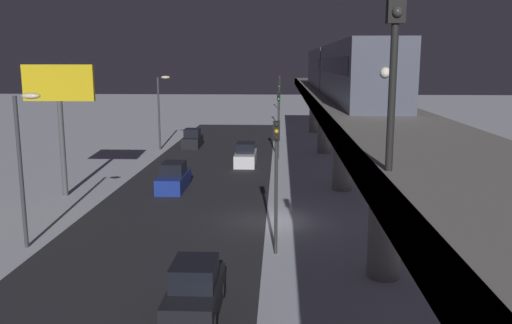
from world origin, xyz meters
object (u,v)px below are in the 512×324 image
at_px(traffic_light_mid, 278,115).
at_px(commercial_billboard, 59,96).
at_px(sedan_black, 195,292).
at_px(sedan_blue, 174,178).
at_px(traffic_light_far, 279,97).
at_px(sedan_white, 246,156).
at_px(rail_signal, 395,42).
at_px(subway_train, 339,69).
at_px(traffic_light_near, 276,168).
at_px(traffic_light_distant, 280,88).
at_px(sedan_black_2, 192,140).

height_order(traffic_light_mid, commercial_billboard, commercial_billboard).
height_order(sedan_black, sedan_blue, same).
bearing_deg(traffic_light_far, sedan_blue, 78.87).
bearing_deg(sedan_blue, sedan_white, -115.44).
xyz_separation_m(rail_signal, traffic_light_mid, (2.53, -38.56, -5.30)).
distance_m(subway_train, sedan_blue, 15.02).
distance_m(traffic_light_near, traffic_light_mid, 25.52).
bearing_deg(sedan_black, sedan_blue, 103.48).
height_order(traffic_light_mid, traffic_light_distant, same).
xyz_separation_m(sedan_black, sedan_black_2, (6.40, -38.62, 0.01)).
relative_size(traffic_light_distant, commercial_billboard, 0.72).
bearing_deg(subway_train, sedan_blue, 19.44).
bearing_deg(sedan_black_2, traffic_light_near, 106.04).
distance_m(rail_signal, commercial_billboard, 29.40).
height_order(traffic_light_far, traffic_light_distant, same).
xyz_separation_m(sedan_black_2, traffic_light_far, (-9.30, -18.69, 3.40)).
relative_size(sedan_blue, sedan_white, 0.98).
distance_m(sedan_white, traffic_light_distant, 54.16).
distance_m(sedan_black, traffic_light_distant, 82.95).
relative_size(sedan_blue, sedan_black_2, 1.13).
distance_m(sedan_blue, traffic_light_far, 39.00).
relative_size(traffic_light_mid, traffic_light_distant, 1.00).
bearing_deg(commercial_billboard, traffic_light_distant, -102.49).
bearing_deg(traffic_light_distant, sedan_blue, 83.28).
xyz_separation_m(sedan_black, traffic_light_near, (-2.90, -6.27, 3.41)).
relative_size(sedan_black_2, commercial_billboard, 0.46).
relative_size(sedan_blue, commercial_billboard, 0.52).
height_order(traffic_light_near, traffic_light_mid, same).
bearing_deg(sedan_black, commercial_billboard, 124.52).
relative_size(sedan_black_2, traffic_light_mid, 0.64).
xyz_separation_m(traffic_light_mid, commercial_billboard, (14.58, 14.81, 2.63)).
bearing_deg(sedan_blue, traffic_light_mid, -120.75).
xyz_separation_m(rail_signal, sedan_white, (5.43, -35.63, -8.70)).
distance_m(sedan_black_2, traffic_light_mid, 12.03).
xyz_separation_m(subway_train, traffic_light_near, (4.63, 17.19, -4.36)).
bearing_deg(traffic_light_near, subway_train, -105.08).
height_order(sedan_black_2, traffic_light_distant, traffic_light_distant).
bearing_deg(sedan_white, sedan_blue, -115.44).
xyz_separation_m(sedan_black_2, commercial_billboard, (5.28, 21.64, 6.03)).
bearing_deg(sedan_black, traffic_light_mid, 84.79).
height_order(rail_signal, commercial_billboard, rail_signal).
height_order(sedan_black_2, commercial_billboard, commercial_billboard).
xyz_separation_m(sedan_blue, traffic_light_mid, (-7.50, -12.61, 3.40)).
distance_m(subway_train, sedan_white, 12.08).
relative_size(traffic_light_near, traffic_light_distant, 1.00).
bearing_deg(traffic_light_near, commercial_billboard, -36.29).
bearing_deg(traffic_light_mid, commercial_billboard, 45.44).
xyz_separation_m(rail_signal, traffic_light_near, (2.53, -13.05, -5.30)).
bearing_deg(sedan_black_2, traffic_light_far, -116.46).
bearing_deg(sedan_black_2, commercial_billboard, 76.28).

